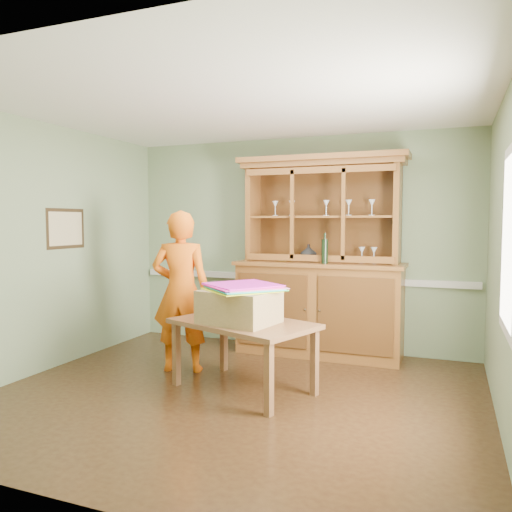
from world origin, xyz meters
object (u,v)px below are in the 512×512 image
at_px(dining_table, 243,329).
at_px(person, 181,291).
at_px(china_hutch, 320,286).
at_px(cardboard_box, 239,307).

bearing_deg(dining_table, person, 178.48).
xyz_separation_m(dining_table, person, (-0.88, 0.35, 0.28)).
bearing_deg(china_hutch, cardboard_box, -102.56).
xyz_separation_m(dining_table, cardboard_box, (-0.01, -0.08, 0.23)).
bearing_deg(person, cardboard_box, 137.29).
bearing_deg(dining_table, cardboard_box, -75.88).
height_order(china_hutch, cardboard_box, china_hutch).
xyz_separation_m(china_hutch, dining_table, (-0.36, -1.56, -0.25)).
relative_size(cardboard_box, person, 0.38).
height_order(china_hutch, dining_table, china_hutch).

